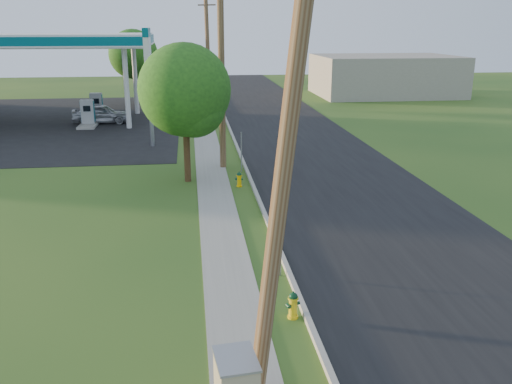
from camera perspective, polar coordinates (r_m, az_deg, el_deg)
ground_plane at (r=12.41m, az=4.69°, el=-17.27°), size 140.00×140.00×0.00m
road at (r=22.23m, az=10.96°, el=-1.49°), size 8.00×120.00×0.02m
curb at (r=21.34m, az=0.68°, el=-1.77°), size 0.15×120.00×0.15m
sidewalk at (r=21.21m, az=-4.01°, el=-2.11°), size 1.50×120.00×0.03m
forecourt at (r=44.76m, az=-25.00°, el=6.60°), size 26.00×28.00×0.02m
utility_pole_near at (r=9.41m, az=3.03°, el=3.59°), size 1.40×0.32×9.48m
utility_pole_mid at (r=27.13m, az=-3.66°, el=12.81°), size 1.40×0.32×9.80m
utility_pole_far at (r=45.09m, az=-5.08°, el=14.32°), size 1.40×0.32×9.50m
sign_post_near at (r=15.62m, az=2.61°, el=-5.47°), size 0.05×0.04×2.00m
sign_post_mid at (r=26.80m, az=-1.55°, el=4.23°), size 0.05×0.04×2.00m
sign_post_far at (r=38.75m, az=-3.29°, el=8.24°), size 0.05×0.04×2.00m
gas_canopy at (r=43.64m, az=-23.43°, el=14.38°), size 18.18×9.18×6.40m
fuel_pump_ne at (r=41.15m, az=-17.26°, el=7.64°), size 1.20×3.20×1.90m
fuel_pump_se at (r=45.04m, az=-16.40°, el=8.48°), size 1.20×3.20×1.90m
price_pylon at (r=32.62m, az=-11.35°, el=14.10°), size 0.34×2.04×6.85m
distant_building at (r=58.81m, az=13.44°, el=11.85°), size 14.00×10.00×4.00m
tree_verge at (r=24.69m, az=-7.29°, el=10.20°), size 4.16×4.16×6.31m
tree_lot at (r=51.63m, az=-12.68°, el=13.79°), size 4.41×4.41×6.68m
hydrant_near at (r=13.76m, az=3.94°, el=-11.79°), size 0.37×0.34×0.73m
hydrant_mid at (r=24.45m, az=-1.78°, el=1.35°), size 0.36×0.32×0.69m
hydrant_far at (r=39.99m, az=-3.50°, el=7.57°), size 0.37×0.33×0.71m
car_silver at (r=42.00m, az=-15.97°, el=7.92°), size 4.21×1.71×1.43m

